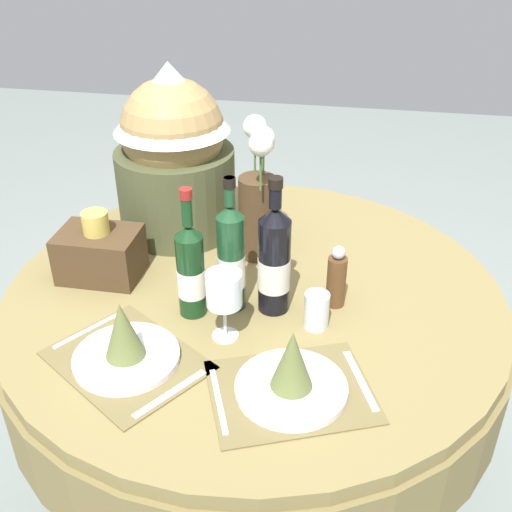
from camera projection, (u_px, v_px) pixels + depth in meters
The scene contains 13 objects.
ground at pixel (254, 478), 2.04m from camera, with size 8.00×8.00×0.00m, color gray.
dining_table at pixel (254, 332), 1.72m from camera, with size 1.35×1.35×0.76m.
place_setting_left at pixel (125, 345), 1.37m from camera, with size 0.43×0.41×0.16m.
place_setting_right at pixel (292, 375), 1.28m from camera, with size 0.41×0.37×0.16m.
flower_vase at pixel (258, 196), 1.70m from camera, with size 0.10×0.18×0.40m.
wine_bottle_left at pixel (231, 258), 1.50m from camera, with size 0.07×0.07×0.36m.
wine_bottle_right at pixel (274, 260), 1.49m from camera, with size 0.08×0.08×0.36m.
wine_bottle_rear at pixel (191, 270), 1.49m from camera, with size 0.07×0.07×0.34m.
wine_glass_left at pixel (224, 291), 1.40m from camera, with size 0.08×0.08×0.18m.
tumbler_near_left at pixel (317, 310), 1.48m from camera, with size 0.06×0.06×0.09m, color silver.
pepper_mill at pixel (336, 278), 1.54m from camera, with size 0.05×0.05×0.17m.
gift_tub_back_left at pixel (174, 146), 1.79m from camera, with size 0.35×0.35×0.51m.
woven_basket_side_left at pixel (100, 252), 1.66m from camera, with size 0.21×0.15×0.19m.
Camera 1 is at (0.25, -1.34, 1.69)m, focal length 43.22 mm.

